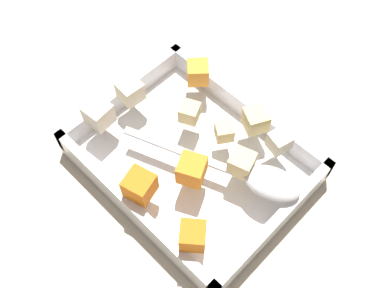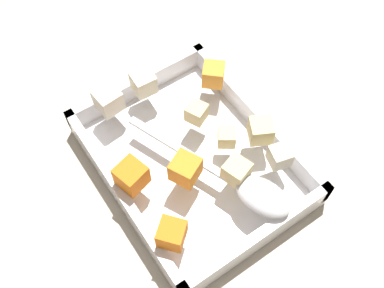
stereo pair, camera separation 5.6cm
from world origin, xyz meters
name	(u,v)px [view 2 (the right image)]	position (x,y,z in m)	size (l,w,h in m)	color
ground_plane	(202,169)	(0.00, 0.00, 0.00)	(4.00, 4.00, 0.00)	#BCB29E
baking_dish	(192,161)	(0.01, 0.01, 0.01)	(0.29, 0.22, 0.05)	silver
carrot_chunk_far_right	(213,74)	(0.09, -0.08, 0.06)	(0.03, 0.03, 0.03)	orange
carrot_chunk_near_right	(131,176)	(0.01, 0.10, 0.06)	(0.03, 0.03, 0.03)	orange
carrot_chunk_front_center	(172,234)	(-0.07, 0.10, 0.06)	(0.03, 0.03, 0.03)	orange
carrot_chunk_back_center	(185,169)	(-0.02, 0.04, 0.06)	(0.03, 0.03, 0.03)	orange
potato_chunk_far_left	(261,130)	(-0.02, -0.07, 0.06)	(0.03, 0.03, 0.03)	#E0CC89
potato_chunk_mid_left	(196,112)	(0.05, -0.02, 0.06)	(0.02, 0.02, 0.02)	#E0CC89
potato_chunk_center	(236,171)	(-0.05, -0.01, 0.06)	(0.03, 0.03, 0.03)	#E0CC89
potato_chunk_mid_right	(227,137)	(-0.01, -0.03, 0.06)	(0.02, 0.02, 0.02)	#E0CC89
potato_chunk_corner_se	(144,83)	(0.13, 0.01, 0.06)	(0.03, 0.03, 0.03)	beige
parsnip_chunk_heap_top	(108,100)	(0.13, 0.06, 0.06)	(0.03, 0.03, 0.03)	silver
parsnip_chunk_near_left	(280,156)	(-0.07, -0.07, 0.06)	(0.03, 0.03, 0.03)	beige
serving_spoon	(253,191)	(-0.08, -0.01, 0.06)	(0.23, 0.11, 0.02)	silver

